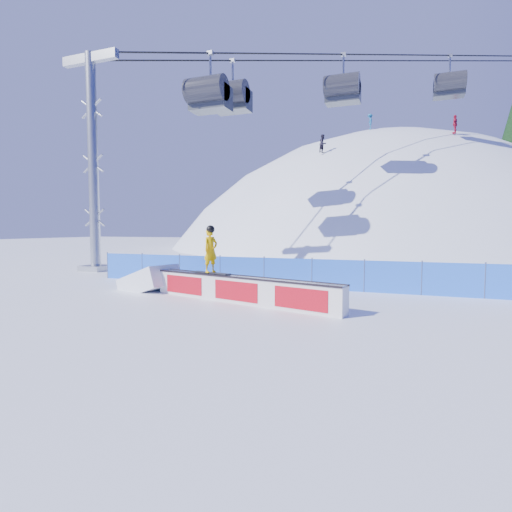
% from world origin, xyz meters
% --- Properties ---
extents(ground, '(160.00, 160.00, 0.00)m').
position_xyz_m(ground, '(0.00, 0.00, 0.00)').
color(ground, white).
rests_on(ground, ground).
extents(snow_hill, '(64.00, 64.00, 64.00)m').
position_xyz_m(snow_hill, '(0.00, 42.00, -18.00)').
color(snow_hill, white).
rests_on(snow_hill, ground).
extents(safety_fence, '(22.05, 0.05, 1.30)m').
position_xyz_m(safety_fence, '(0.00, 4.50, 0.60)').
color(safety_fence, blue).
rests_on(safety_fence, ground).
extents(chairlift, '(40.80, 41.70, 22.00)m').
position_xyz_m(chairlift, '(4.74, 27.49, 16.89)').
color(chairlift, '#959AA3').
rests_on(chairlift, ground).
extents(rail_box, '(7.13, 2.45, 0.87)m').
position_xyz_m(rail_box, '(-2.54, 0.87, 0.43)').
color(rail_box, silver).
rests_on(rail_box, ground).
extents(snow_ramp, '(2.60, 2.00, 1.43)m').
position_xyz_m(snow_ramp, '(-6.91, 2.10, 0.00)').
color(snow_ramp, white).
rests_on(snow_ramp, ground).
extents(snowboarder, '(1.58, 0.69, 1.64)m').
position_xyz_m(snowboarder, '(-3.77, 1.22, 1.68)').
color(snowboarder, black).
rests_on(snowboarder, rail_box).
extents(distant_skiers, '(18.03, 10.20, 5.85)m').
position_xyz_m(distant_skiers, '(2.12, 30.78, 11.73)').
color(distant_skiers, black).
rests_on(distant_skiers, ground).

